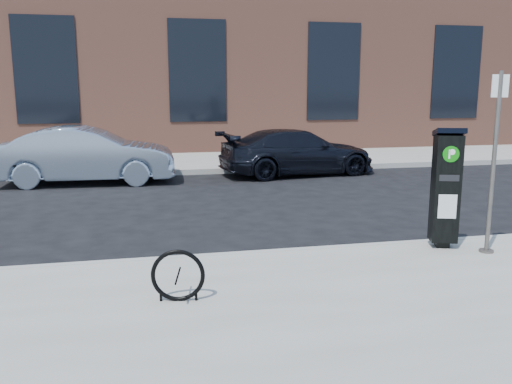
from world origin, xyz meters
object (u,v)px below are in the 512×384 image
object	(u,v)px
parking_kiosk	(446,187)
sign_pole	(493,165)
car_silver	(87,155)
bike_rack	(178,276)
car_dark	(297,152)

from	to	relation	value
parking_kiosk	sign_pole	world-z (taller)	sign_pole
car_silver	parking_kiosk	bearing A→B (deg)	-140.26
parking_kiosk	sign_pole	size ratio (longest dim) A/B	0.69
bike_rack	car_dark	world-z (taller)	car_dark
parking_kiosk	car_silver	size ratio (longest dim) A/B	0.40
sign_pole	bike_rack	distance (m)	4.63
car_dark	car_silver	bearing A→B (deg)	85.28
sign_pole	car_silver	size ratio (longest dim) A/B	0.57
car_silver	car_dark	size ratio (longest dim) A/B	1.00
sign_pole	bike_rack	xyz separation A→B (m)	(-4.44, -0.88, -0.97)
parking_kiosk	bike_rack	world-z (taller)	parking_kiosk
parking_kiosk	car_silver	bearing A→B (deg)	144.52
car_dark	parking_kiosk	bearing A→B (deg)	172.57
parking_kiosk	car_dark	size ratio (longest dim) A/B	0.40
parking_kiosk	car_dark	xyz separation A→B (m)	(0.07, 7.75, -0.41)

